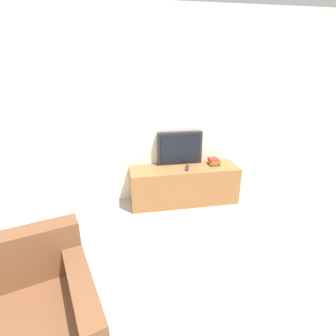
{
  "coord_description": "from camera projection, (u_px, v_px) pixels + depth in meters",
  "views": [
    {
      "loc": [
        0.01,
        -0.57,
        1.87
      ],
      "look_at": [
        0.57,
        2.37,
        0.7
      ],
      "focal_mm": 28.0,
      "sensor_mm": 36.0,
      "label": 1
    }
  ],
  "objects": [
    {
      "name": "tv_stand",
      "position": [
        184.0,
        185.0,
        3.78
      ],
      "size": [
        1.53,
        0.45,
        0.53
      ],
      "color": "#9E6638",
      "rests_on": "ground_plane"
    },
    {
      "name": "book_stack",
      "position": [
        214.0,
        161.0,
        3.8
      ],
      "size": [
        0.15,
        0.22,
        0.08
      ],
      "color": "#2D753D",
      "rests_on": "tv_stand"
    },
    {
      "name": "wall_back",
      "position": [
        117.0,
        111.0,
        3.5
      ],
      "size": [
        9.0,
        0.06,
        2.6
      ],
      "color": "white",
      "rests_on": "ground_plane"
    },
    {
      "name": "remote_on_stand",
      "position": [
        187.0,
        168.0,
        3.65
      ],
      "size": [
        0.09,
        0.19,
        0.02
      ],
      "rotation": [
        0.0,
        0.0,
        -0.29
      ],
      "color": "#2D2D2D",
      "rests_on": "tv_stand"
    },
    {
      "name": "television",
      "position": [
        180.0,
        148.0,
        3.76
      ],
      "size": [
        0.64,
        0.09,
        0.47
      ],
      "color": "black",
      "rests_on": "tv_stand"
    }
  ]
}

